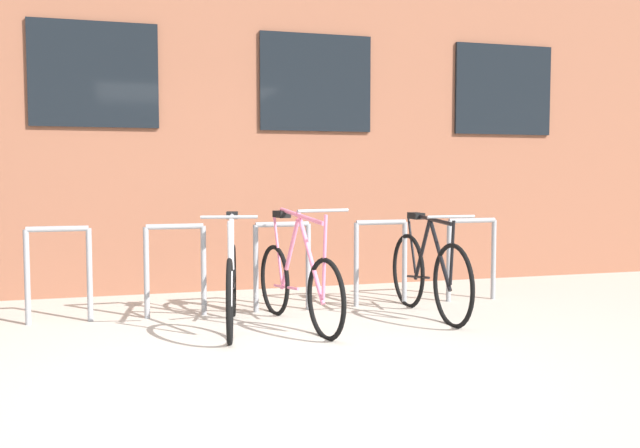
{
  "coord_description": "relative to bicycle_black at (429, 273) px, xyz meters",
  "views": [
    {
      "loc": [
        -0.99,
        -4.54,
        1.3
      ],
      "look_at": [
        0.79,
        1.6,
        0.84
      ],
      "focal_mm": 39.25,
      "sensor_mm": 36.0,
      "label": 1
    }
  ],
  "objects": [
    {
      "name": "ground_plane",
      "position": [
        -1.75,
        -1.32,
        -0.39
      ],
      "size": [
        42.0,
        42.0,
        0.0
      ],
      "primitive_type": "plane",
      "color": "#B2ADA0"
    },
    {
      "name": "storefront_building",
      "position": [
        -1.75,
        5.84,
        2.14
      ],
      "size": [
        28.0,
        7.97,
        5.07
      ],
      "color": "brown",
      "rests_on": "ground"
    },
    {
      "name": "bike_rack",
      "position": [
        -2.25,
        0.58,
        0.12
      ],
      "size": [
        6.56,
        0.05,
        0.85
      ],
      "color": "gray",
      "rests_on": "ground"
    },
    {
      "name": "bicycle_black",
      "position": [
        0.0,
        0.0,
        0.0
      ],
      "size": [
        0.44,
        1.7,
        0.97
      ],
      "color": "black",
      "rests_on": "ground"
    },
    {
      "name": "bicycle_silver",
      "position": [
        -1.83,
        -0.0,
        -0.01
      ],
      "size": [
        0.49,
        1.73,
        1.0
      ],
      "color": "black",
      "rests_on": "ground"
    },
    {
      "name": "bicycle_pink",
      "position": [
        -1.26,
        -0.07,
        -0.01
      ],
      "size": [
        0.46,
        1.75,
        1.05
      ],
      "color": "black",
      "rests_on": "ground"
    }
  ]
}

